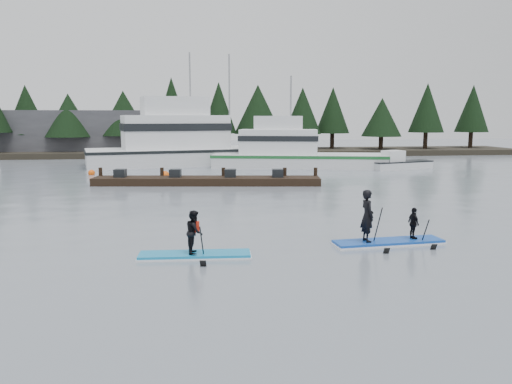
{
  "coord_description": "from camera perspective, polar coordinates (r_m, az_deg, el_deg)",
  "views": [
    {
      "loc": [
        -2.59,
        -14.69,
        4.22
      ],
      "look_at": [
        0.0,
        6.0,
        1.1
      ],
      "focal_mm": 35.0,
      "sensor_mm": 36.0,
      "label": 1
    }
  ],
  "objects": [
    {
      "name": "buoy_c",
      "position": [
        45.15,
        15.22,
        2.84
      ],
      "size": [
        0.62,
        0.62,
        0.62
      ],
      "primitive_type": "sphere",
      "color": "#F4580C",
      "rests_on": "ground"
    },
    {
      "name": "fishing_boat_medium",
      "position": [
        43.0,
        4.33,
        3.67
      ],
      "size": [
        15.05,
        7.06,
        8.63
      ],
      "rotation": [
        0.0,
        0.0,
        -0.21
      ],
      "color": "silver",
      "rests_on": "ground"
    },
    {
      "name": "paddleboard_solo",
      "position": [
        15.35,
        -7.03,
        -5.69
      ],
      "size": [
        3.42,
        1.17,
        1.88
      ],
      "rotation": [
        0.0,
        0.0,
        -0.05
      ],
      "color": "#137EB7",
      "rests_on": "ground"
    },
    {
      "name": "floating_dock",
      "position": [
        31.84,
        -5.63,
        1.28
      ],
      "size": [
        14.43,
        3.68,
        0.48
      ],
      "primitive_type": "cube",
      "rotation": [
        0.0,
        0.0,
        -0.13
      ],
      "color": "black",
      "rests_on": "ground"
    },
    {
      "name": "ground",
      "position": [
        15.5,
        2.77,
        -7.29
      ],
      "size": [
        160.0,
        160.0,
        0.0
      ],
      "primitive_type": "plane",
      "color": "slate",
      "rests_on": "ground"
    },
    {
      "name": "buoy_b",
      "position": [
        35.9,
        -10.34,
        1.62
      ],
      "size": [
        0.62,
        0.62,
        0.62
      ],
      "primitive_type": "sphere",
      "color": "#F4580C",
      "rests_on": "ground"
    },
    {
      "name": "fishing_boat_large",
      "position": [
        45.98,
        -6.93,
        4.26
      ],
      "size": [
        21.04,
        10.03,
        11.16
      ],
      "rotation": [
        0.0,
        0.0,
        0.23
      ],
      "color": "silver",
      "rests_on": "ground"
    },
    {
      "name": "buoy_a",
      "position": [
        39.08,
        -18.27,
        1.88
      ],
      "size": [
        0.49,
        0.49,
        0.49
      ],
      "primitive_type": "sphere",
      "color": "#F4580C",
      "rests_on": "ground"
    },
    {
      "name": "skiff",
      "position": [
        43.2,
        16.2,
        2.99
      ],
      "size": [
        5.72,
        3.18,
        0.64
      ],
      "primitive_type": "cube",
      "rotation": [
        0.0,
        0.0,
        0.3
      ],
      "color": "silver",
      "rests_on": "ground"
    },
    {
      "name": "waterfront_building",
      "position": [
        59.81,
        -18.24,
        6.43
      ],
      "size": [
        18.0,
        6.0,
        5.0
      ],
      "primitive_type": "cube",
      "color": "#4C4C51",
      "rests_on": "ground"
    },
    {
      "name": "far_shore",
      "position": [
        56.88,
        -4.52,
        4.53
      ],
      "size": [
        70.0,
        8.0,
        0.6
      ],
      "primitive_type": "cube",
      "color": "#2D281E",
      "rests_on": "ground"
    },
    {
      "name": "treeline",
      "position": [
        56.91,
        -4.51,
        4.23
      ],
      "size": [
        60.0,
        4.0,
        8.0
      ],
      "primitive_type": null,
      "color": "black",
      "rests_on": "ground"
    },
    {
      "name": "paddleboard_duo",
      "position": [
        17.26,
        14.4,
        -3.97
      ],
      "size": [
        3.8,
        1.36,
        2.39
      ],
      "rotation": [
        0.0,
        0.0,
        0.09
      ],
      "color": "#1143A6",
      "rests_on": "ground"
    }
  ]
}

